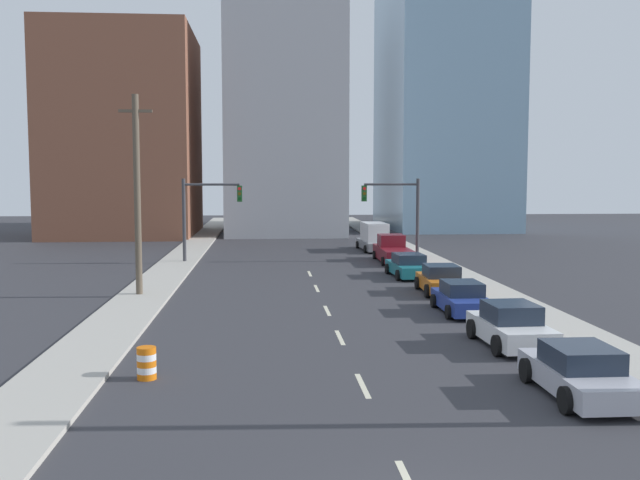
{
  "coord_description": "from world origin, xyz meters",
  "views": [
    {
      "loc": [
        -2.74,
        -10.96,
        5.88
      ],
      "look_at": [
        0.52,
        30.6,
        2.2
      ],
      "focal_mm": 40.0,
      "sensor_mm": 36.0,
      "label": 1
    }
  ],
  "objects_px": {
    "sedan_silver": "(580,373)",
    "box_truck_gray": "(374,238)",
    "traffic_signal_right": "(401,208)",
    "traffic_signal_left": "(201,209)",
    "sedan_white": "(511,326)",
    "sedan_teal": "(409,266)",
    "utility_pole_left_mid": "(137,194)",
    "traffic_barrel": "(147,363)",
    "sedan_orange": "(441,280)",
    "pickup_truck_maroon": "(393,251)",
    "sedan_blue": "(462,299)"
  },
  "relations": [
    {
      "from": "sedan_silver",
      "to": "box_truck_gray",
      "type": "bearing_deg",
      "value": 89.87
    },
    {
      "from": "traffic_signal_right",
      "to": "box_truck_gray",
      "type": "relative_size",
      "value": 0.98
    },
    {
      "from": "traffic_signal_left",
      "to": "box_truck_gray",
      "type": "relative_size",
      "value": 0.98
    },
    {
      "from": "sedan_white",
      "to": "sedan_teal",
      "type": "height_order",
      "value": "sedan_white"
    },
    {
      "from": "sedan_silver",
      "to": "box_truck_gray",
      "type": "relative_size",
      "value": 0.76
    },
    {
      "from": "traffic_signal_left",
      "to": "utility_pole_left_mid",
      "type": "bearing_deg",
      "value": -97.77
    },
    {
      "from": "traffic_barrel",
      "to": "sedan_orange",
      "type": "distance_m",
      "value": 19.1
    },
    {
      "from": "traffic_signal_left",
      "to": "traffic_signal_right",
      "type": "relative_size",
      "value": 1.0
    },
    {
      "from": "sedan_orange",
      "to": "pickup_truck_maroon",
      "type": "relative_size",
      "value": 0.69
    },
    {
      "from": "sedan_silver",
      "to": "sedan_blue",
      "type": "xyz_separation_m",
      "value": [
        0.09,
        11.88,
        -0.02
      ]
    },
    {
      "from": "traffic_barrel",
      "to": "sedan_white",
      "type": "relative_size",
      "value": 0.22
    },
    {
      "from": "sedan_teal",
      "to": "box_truck_gray",
      "type": "relative_size",
      "value": 0.8
    },
    {
      "from": "traffic_barrel",
      "to": "sedan_blue",
      "type": "relative_size",
      "value": 0.22
    },
    {
      "from": "sedan_white",
      "to": "sedan_blue",
      "type": "height_order",
      "value": "sedan_white"
    },
    {
      "from": "traffic_signal_left",
      "to": "utility_pole_left_mid",
      "type": "height_order",
      "value": "utility_pole_left_mid"
    },
    {
      "from": "utility_pole_left_mid",
      "to": "traffic_barrel",
      "type": "xyz_separation_m",
      "value": [
        2.71,
        -14.62,
        -4.58
      ]
    },
    {
      "from": "traffic_signal_right",
      "to": "traffic_barrel",
      "type": "relative_size",
      "value": 6.09
    },
    {
      "from": "box_truck_gray",
      "to": "sedan_white",
      "type": "bearing_deg",
      "value": -92.74
    },
    {
      "from": "utility_pole_left_mid",
      "to": "sedan_blue",
      "type": "height_order",
      "value": "utility_pole_left_mid"
    },
    {
      "from": "traffic_signal_left",
      "to": "sedan_blue",
      "type": "bearing_deg",
      "value": -56.19
    },
    {
      "from": "sedan_orange",
      "to": "pickup_truck_maroon",
      "type": "height_order",
      "value": "pickup_truck_maroon"
    },
    {
      "from": "traffic_signal_right",
      "to": "sedan_blue",
      "type": "bearing_deg",
      "value": -93.0
    },
    {
      "from": "sedan_silver",
      "to": "sedan_blue",
      "type": "bearing_deg",
      "value": 89.93
    },
    {
      "from": "traffic_signal_right",
      "to": "sedan_white",
      "type": "relative_size",
      "value": 1.35
    },
    {
      "from": "sedan_orange",
      "to": "traffic_signal_left",
      "type": "bearing_deg",
      "value": 135.46
    },
    {
      "from": "utility_pole_left_mid",
      "to": "sedan_silver",
      "type": "height_order",
      "value": "utility_pole_left_mid"
    },
    {
      "from": "box_truck_gray",
      "to": "utility_pole_left_mid",
      "type": "bearing_deg",
      "value": -127.66
    },
    {
      "from": "traffic_barrel",
      "to": "pickup_truck_maroon",
      "type": "bearing_deg",
      "value": 66.21
    },
    {
      "from": "sedan_blue",
      "to": "sedan_teal",
      "type": "height_order",
      "value": "sedan_teal"
    },
    {
      "from": "sedan_teal",
      "to": "pickup_truck_maroon",
      "type": "xyz_separation_m",
      "value": [
        0.42,
        7.47,
        0.12
      ]
    },
    {
      "from": "sedan_blue",
      "to": "sedan_silver",
      "type": "bearing_deg",
      "value": -89.97
    },
    {
      "from": "traffic_barrel",
      "to": "sedan_blue",
      "type": "xyz_separation_m",
      "value": [
        11.98,
        9.3,
        0.15
      ]
    },
    {
      "from": "pickup_truck_maroon",
      "to": "box_truck_gray",
      "type": "relative_size",
      "value": 1.07
    },
    {
      "from": "traffic_barrel",
      "to": "sedan_white",
      "type": "distance_m",
      "value": 12.4
    },
    {
      "from": "traffic_signal_right",
      "to": "sedan_teal",
      "type": "relative_size",
      "value": 1.22
    },
    {
      "from": "sedan_silver",
      "to": "sedan_orange",
      "type": "distance_m",
      "value": 17.13
    },
    {
      "from": "sedan_blue",
      "to": "sedan_orange",
      "type": "distance_m",
      "value": 5.26
    },
    {
      "from": "sedan_white",
      "to": "traffic_signal_right",
      "type": "bearing_deg",
      "value": 86.15
    },
    {
      "from": "box_truck_gray",
      "to": "traffic_signal_right",
      "type": "bearing_deg",
      "value": -86.38
    },
    {
      "from": "sedan_white",
      "to": "pickup_truck_maroon",
      "type": "distance_m",
      "value": 24.92
    },
    {
      "from": "sedan_teal",
      "to": "sedan_silver",
      "type": "bearing_deg",
      "value": -92.39
    },
    {
      "from": "sedan_white",
      "to": "sedan_teal",
      "type": "distance_m",
      "value": 17.44
    },
    {
      "from": "sedan_white",
      "to": "pickup_truck_maroon",
      "type": "relative_size",
      "value": 0.68
    },
    {
      "from": "utility_pole_left_mid",
      "to": "sedan_blue",
      "type": "bearing_deg",
      "value": -19.92
    },
    {
      "from": "sedan_silver",
      "to": "traffic_barrel",
      "type": "bearing_deg",
      "value": 168.14
    },
    {
      "from": "sedan_silver",
      "to": "utility_pole_left_mid",
      "type": "bearing_deg",
      "value": 130.7
    },
    {
      "from": "traffic_signal_right",
      "to": "sedan_blue",
      "type": "relative_size",
      "value": 1.32
    },
    {
      "from": "sedan_orange",
      "to": "box_truck_gray",
      "type": "distance_m",
      "value": 21.16
    },
    {
      "from": "traffic_signal_left",
      "to": "sedan_orange",
      "type": "bearing_deg",
      "value": -46.41
    },
    {
      "from": "sedan_orange",
      "to": "sedan_silver",
      "type": "bearing_deg",
      "value": -89.82
    }
  ]
}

